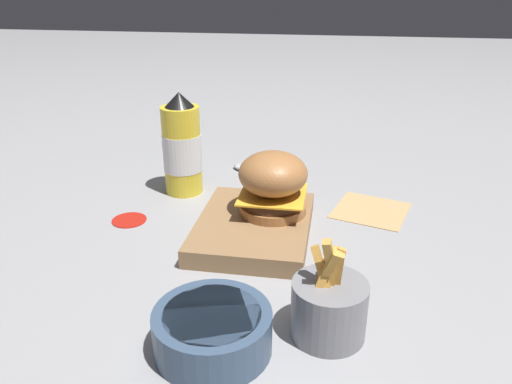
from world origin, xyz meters
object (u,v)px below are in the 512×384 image
Objects in this scene: burger at (273,183)px; fries_basket at (329,306)px; serving_board at (256,227)px; spoon at (247,168)px; ketchup_bottle at (182,148)px; side_bowl at (210,329)px.

fries_basket is (-0.27, -0.11, -0.04)m from burger.
serving_board is at bearing 144.98° from burger.
spoon is at bearing 19.71° from burger.
fries_basket reaches higher than spoon.
ketchup_bottle is 0.19m from spoon.
ketchup_bottle reaches higher than serving_board.
serving_board reaches higher than spoon.
serving_board is 0.29m from side_bowl.
ketchup_bottle reaches higher than fries_basket.
side_bowl is 1.05× the size of spoon.
ketchup_bottle is at bearing 47.41° from serving_board.
ketchup_bottle is (0.16, 0.18, 0.08)m from serving_board.
spoon is (0.53, 0.20, -0.03)m from fries_basket.
ketchup_bottle is 1.53× the size of spoon.
ketchup_bottle is 1.46× the size of side_bowl.
burger reaches higher than spoon.
fries_basket reaches higher than serving_board.
serving_board is 0.27m from fries_basket.
spoon is at bearing 6.18° from side_bowl.
ketchup_bottle is 0.50m from fries_basket.
serving_board is 1.78× the size of side_bowl.
ketchup_bottle reaches higher than burger.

